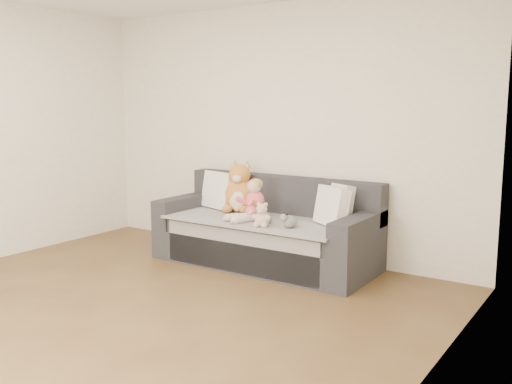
% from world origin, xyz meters
% --- Properties ---
extents(room_shell, '(5.00, 5.00, 5.00)m').
position_xyz_m(room_shell, '(0.00, 0.42, 1.30)').
color(room_shell, brown).
rests_on(room_shell, ground).
extents(sofa, '(2.20, 0.94, 0.85)m').
position_xyz_m(sofa, '(0.18, 2.06, 0.31)').
color(sofa, '#2B2C31').
rests_on(sofa, ground).
extents(cushion_left, '(0.46, 0.31, 0.40)m').
position_xyz_m(cushion_left, '(-0.51, 2.18, 0.67)').
color(cushion_left, white).
rests_on(cushion_left, sofa).
extents(cushion_right_back, '(0.43, 0.34, 0.37)m').
position_xyz_m(cushion_right_back, '(0.82, 2.28, 0.65)').
color(cushion_right_back, white).
rests_on(cushion_right_back, sofa).
extents(cushion_right_front, '(0.42, 0.35, 0.37)m').
position_xyz_m(cushion_right_front, '(0.88, 2.07, 0.65)').
color(cushion_right_front, white).
rests_on(cushion_right_front, sofa).
extents(toddler, '(0.30, 0.42, 0.41)m').
position_xyz_m(toddler, '(0.13, 1.87, 0.64)').
color(toddler, '#F16255').
rests_on(toddler, sofa).
extents(plush_cat, '(0.45, 0.43, 0.56)m').
position_xyz_m(plush_cat, '(-0.22, 2.17, 0.68)').
color(plush_cat, '#B77528').
rests_on(plush_cat, sofa).
extents(teddy_bear, '(0.18, 0.14, 0.23)m').
position_xyz_m(teddy_bear, '(0.38, 1.66, 0.57)').
color(teddy_bear, tan).
rests_on(teddy_bear, sofa).
extents(plush_cow, '(0.12, 0.18, 0.15)m').
position_xyz_m(plush_cow, '(0.61, 1.76, 0.54)').
color(plush_cow, white).
rests_on(plush_cow, sofa).
extents(sippy_cup, '(0.09, 0.07, 0.10)m').
position_xyz_m(sippy_cup, '(0.35, 1.80, 0.53)').
color(sippy_cup, '#57389A').
rests_on(sippy_cup, sofa).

